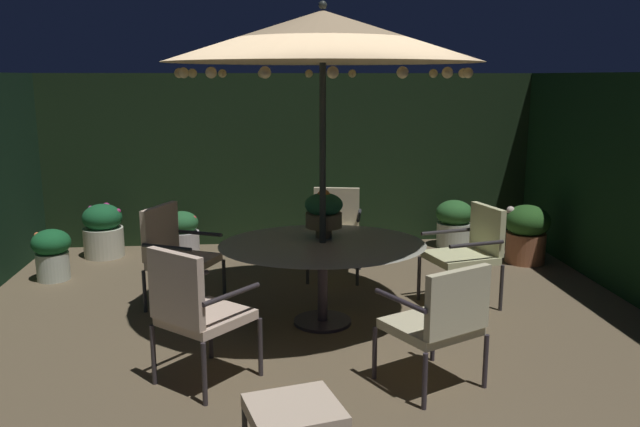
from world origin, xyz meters
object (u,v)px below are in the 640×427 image
ottoman_footrest (294,415)px  potted_plant_left_far (52,252)px  patio_dining_table (323,253)px  potted_plant_back_center (336,222)px  potted_plant_right_far (182,233)px  patio_chair_north (440,318)px  patio_chair_south (195,307)px  potted_plant_left_near (103,230)px  patio_chair_southeast (175,250)px  potted_plant_back_left (526,232)px  centerpiece_planter (324,211)px  patio_umbrella (323,37)px  potted_plant_back_right (454,222)px  patio_chair_east (335,225)px  patio_chair_northeast (470,248)px

ottoman_footrest → potted_plant_left_far: (-2.44, 3.86, -0.06)m
patio_dining_table → potted_plant_back_center: 2.76m
ottoman_footrest → potted_plant_right_far: 4.93m
patio_chair_north → patio_chair_south: 1.73m
patio_chair_south → potted_plant_right_far: (-0.50, 3.63, -0.32)m
potted_plant_left_near → patio_chair_southeast: bearing=-59.2°
patio_chair_north → potted_plant_back_left: 3.63m
centerpiece_planter → ottoman_footrest: (-0.41, -2.49, -0.62)m
patio_umbrella → potted_plant_back_center: size_ratio=4.72×
patio_umbrella → ottoman_footrest: (-0.38, -2.29, -2.14)m
patio_dining_table → potted_plant_left_far: 3.24m
patio_umbrella → potted_plant_back_right: size_ratio=4.55×
patio_chair_southeast → potted_plant_back_center: 2.76m
patio_chair_southeast → ottoman_footrest: patio_chair_southeast is taller
patio_chair_north → potted_plant_back_center: (-0.26, 4.04, -0.21)m
patio_chair_east → potted_plant_back_center: patio_chair_east is taller
patio_dining_table → patio_chair_east: 1.51m
patio_chair_southeast → potted_plant_left_far: 1.73m
potted_plant_right_far → potted_plant_back_right: (3.50, 0.06, 0.05)m
ottoman_footrest → potted_plant_left_near: potted_plant_left_near is taller
potted_plant_right_far → patio_umbrella: bearing=-58.7°
patio_chair_south → potted_plant_back_center: bearing=69.2°
potted_plant_back_left → potted_plant_left_near: potted_plant_back_left is taller
potted_plant_back_left → potted_plant_right_far: bearing=169.6°
patio_dining_table → centerpiece_planter: 0.40m
patio_dining_table → potted_plant_back_left: patio_dining_table is taller
centerpiece_planter → potted_plant_back_right: 3.13m
patio_chair_east → patio_chair_southeast: patio_chair_southeast is taller
patio_chair_north → patio_chair_southeast: patio_chair_southeast is taller
patio_umbrella → potted_plant_left_far: bearing=150.9°
patio_chair_north → patio_chair_south: patio_chair_south is taller
patio_dining_table → ottoman_footrest: (-0.38, -2.29, -0.28)m
potted_plant_back_left → patio_chair_east: bearing=-173.7°
potted_plant_left_far → potted_plant_back_center: bearing=19.2°
potted_plant_back_center → potted_plant_left_near: potted_plant_left_near is taller
potted_plant_left_far → ottoman_footrest: bearing=-57.7°
patio_chair_east → patio_umbrella: bearing=-101.0°
potted_plant_left_far → patio_chair_northeast: bearing=-15.5°
potted_plant_right_far → potted_plant_left_near: potted_plant_left_near is taller
patio_chair_east → potted_plant_back_right: (1.69, 1.07, -0.24)m
patio_chair_south → potted_plant_left_far: (-1.80, 2.69, -0.28)m
patio_chair_north → patio_chair_northeast: patio_chair_northeast is taller
patio_umbrella → potted_plant_back_center: patio_umbrella is taller
patio_chair_southeast → centerpiece_planter: bearing=-17.5°
centerpiece_planter → potted_plant_back_center: size_ratio=0.74×
patio_chair_south → potted_plant_right_far: size_ratio=1.89×
patio_umbrella → patio_chair_northeast: 2.46m
potted_plant_back_right → potted_plant_back_left: bearing=-52.1°
centerpiece_planter → potted_plant_left_near: bearing=137.6°
patio_umbrella → potted_plant_left_near: 4.13m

